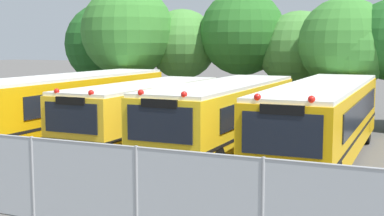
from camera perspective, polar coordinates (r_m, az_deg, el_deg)
The scene contains 13 objects.
ground_plane at distance 20.25m, azimuth -0.91°, elevation -4.45°, with size 160.00×160.00×0.00m, color #514F4C.
school_bus_0 at distance 22.74m, azimuth -12.64°, elevation 0.38°, with size 2.61×11.58×2.79m.
school_bus_1 at distance 20.86m, azimuth -5.07°, elevation -0.39°, with size 2.58×9.28×2.56m.
school_bus_2 at distance 19.36m, azimuth 3.38°, elevation -0.74°, with size 2.57×10.14×2.69m.
school_bus_3 at distance 18.65m, azimuth 13.60°, elevation -1.10°, with size 2.56×11.63×2.76m.
tree_0 at distance 33.71m, azimuth -9.37°, elevation 6.80°, with size 4.90×4.90×6.35m.
tree_1 at distance 29.69m, azimuth -6.96°, elevation 8.18°, with size 4.99×4.99×7.10m.
tree_2 at distance 30.24m, azimuth -1.08°, elevation 6.82°, with size 3.87×3.87×5.83m.
tree_3 at distance 29.03m, azimuth 5.29°, elevation 8.12°, with size 4.53×4.53×6.76m.
tree_4 at distance 28.72m, azimuth 10.89°, elevation 5.90°, with size 4.22×4.14×5.63m.
tree_5 at distance 25.81m, azimuth 16.07°, elevation 6.35°, with size 4.26×4.21×6.06m.
chainlink_fence at distance 12.78m, azimuth -16.39°, elevation -6.97°, with size 16.13×0.07×1.91m.
traffic_cone at distance 13.71m, azimuth -9.09°, elevation -8.74°, with size 0.48×0.48×0.63m, color #EA5914.
Camera 1 is at (8.32, -18.02, 4.01)m, focal length 50.65 mm.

